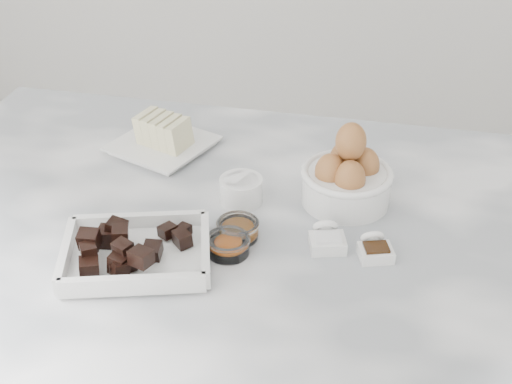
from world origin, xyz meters
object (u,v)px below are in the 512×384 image
Objects in this scene: egg_bowl at (347,177)px; salt_spoon at (327,239)px; sugar_ramekin at (241,189)px; honey_bowl at (238,229)px; zest_bowl at (228,244)px; butter_plate at (160,137)px; chocolate_dish at (136,250)px; vanilla_spoon at (375,249)px.

salt_spoon is at bearing -96.03° from egg_bowl.
honey_bowl is (0.02, -0.10, -0.01)m from sugar_ramekin.
zest_bowl is (-0.16, -0.18, -0.03)m from egg_bowl.
honey_bowl and zest_bowl have the same top height.
honey_bowl is (0.21, -0.24, -0.01)m from butter_plate.
chocolate_dish is 1.19× the size of butter_plate.
butter_plate is 3.15× the size of honey_bowl.
butter_plate is 3.01× the size of vanilla_spoon.
butter_plate is 2.80× the size of salt_spoon.
zest_bowl is 0.15m from salt_spoon.
zest_bowl is at bearing -84.43° from sugar_ramekin.
salt_spoon is (0.14, 0.05, -0.00)m from zest_bowl.
sugar_ramekin reaches higher than salt_spoon.
vanilla_spoon is at bearing 10.70° from zest_bowl.
chocolate_dish is 0.36m from egg_bowl.
vanilla_spoon is (0.21, -0.00, -0.00)m from honey_bowl.
egg_bowl is at bearing 42.23° from honey_bowl.
sugar_ramekin is 0.10m from honey_bowl.
zest_bowl is at bearing 22.28° from chocolate_dish.
honey_bowl is 0.14m from salt_spoon.
egg_bowl is 0.24m from zest_bowl.
chocolate_dish is 1.66× the size of egg_bowl.
sugar_ramekin is (0.19, -0.14, -0.00)m from butter_plate.
salt_spoon reaches higher than zest_bowl.
chocolate_dish is 0.14m from zest_bowl.
sugar_ramekin is 0.17m from egg_bowl.
chocolate_dish reaches higher than honey_bowl.
sugar_ramekin reaches higher than honey_bowl.
egg_bowl is at bearing 113.21° from vanilla_spoon.
vanilla_spoon is (0.21, 0.04, -0.00)m from zest_bowl.
zest_bowl is at bearing -161.03° from salt_spoon.
egg_bowl is (0.36, -0.11, 0.02)m from butter_plate.
sugar_ramekin is 0.25m from vanilla_spoon.
chocolate_dish is 3.59× the size of vanilla_spoon.
butter_plate reaches higher than zest_bowl.
zest_bowl is (0.20, -0.28, -0.01)m from butter_plate.
butter_plate reaches higher than sugar_ramekin.
zest_bowl is at bearing -131.05° from egg_bowl.
butter_plate is at bearing 145.68° from salt_spoon.
butter_plate is at bearing 102.94° from chocolate_dish.
zest_bowl is 0.89× the size of salt_spoon.
salt_spoon is (0.16, -0.09, -0.01)m from sugar_ramekin.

